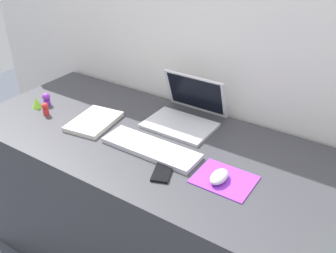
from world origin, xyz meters
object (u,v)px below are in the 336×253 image
Objects in this scene: mouse at (219,177)px; laptop at (187,111)px; toy_figurine_red at (45,109)px; cell_phone at (163,171)px; notebook_pad at (94,121)px; toy_figurine_lime at (37,103)px; toy_figurine_purple at (46,99)px; keyboard at (151,148)px.

laptop is at bearing 135.84° from mouse.
cell_phone is at bearing -5.47° from toy_figurine_red.
cell_phone is at bearing -24.02° from notebook_pad.
toy_figurine_lime reaches higher than cell_phone.
toy_figurine_lime is 0.84× the size of toy_figurine_purple.
toy_figurine_purple is 0.11m from toy_figurine_red.
toy_figurine_lime is at bearing 178.44° from mouse.
keyboard is 0.34m from notebook_pad.
laptop is 4.86× the size of toy_figurine_purple.
toy_figurine_red reaches higher than mouse.
laptop is 0.73× the size of keyboard.
toy_figurine_lime is (-0.34, -0.04, 0.02)m from notebook_pad.
mouse is 1.85× the size of toy_figurine_lime.
toy_figurine_purple reaches higher than notebook_pad.
cell_phone is 2.08× the size of toy_figurine_purple.
toy_figurine_red is (-0.58, -0.31, -0.02)m from laptop.
keyboard is 7.90× the size of toy_figurine_lime.
mouse is at bearing -1.56° from toy_figurine_lime.
toy_figurine_red reaches higher than keyboard.
toy_figurine_red is (-0.90, 0.00, 0.01)m from mouse.
notebook_pad is 3.92× the size of toy_figurine_red.
cell_phone is 0.80m from toy_figurine_purple.
cell_phone is 0.53× the size of notebook_pad.
cell_phone is 0.48m from notebook_pad.
toy_figurine_red is at bearing -177.42° from keyboard.
laptop reaches higher than notebook_pad.
mouse reaches higher than keyboard.
mouse is 1.57× the size of toy_figurine_red.
laptop is 0.73m from toy_figurine_lime.
keyboard is 1.71× the size of notebook_pad.
toy_figurine_purple is (-0.66, -0.24, -0.02)m from laptop.
keyboard is (0.00, -0.28, -0.04)m from laptop.
keyboard is 0.66m from toy_figurine_purple.
notebook_pad is at bearing 174.43° from mouse.
notebook_pad is 0.32m from toy_figurine_purple.
keyboard reaches higher than cell_phone.
toy_figurine_lime is at bearing -179.90° from keyboard.
mouse is at bearing -44.16° from laptop.
laptop is at bearing 22.85° from toy_figurine_lime.
toy_figurine_purple is (-0.78, 0.14, 0.03)m from cell_phone.
toy_figurine_purple is at bearing 175.95° from keyboard.
toy_figurine_purple is (-0.98, 0.08, 0.01)m from mouse.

